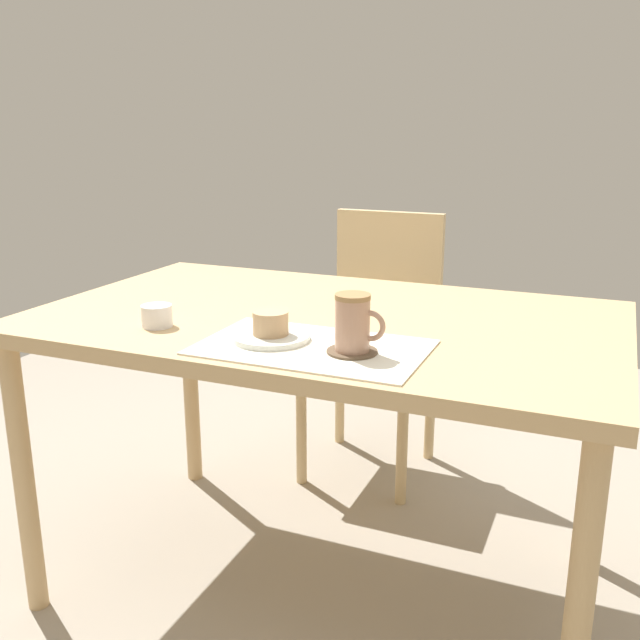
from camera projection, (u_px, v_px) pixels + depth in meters
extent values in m
cube|color=#9E9384|center=(324.00, 585.00, 1.93)|extent=(4.40, 4.40, 0.02)
cylinder|color=tan|center=(24.00, 480.00, 1.74)|extent=(0.05, 0.05, 0.71)
cylinder|color=tan|center=(578.00, 616.00, 1.26)|extent=(0.05, 0.05, 0.71)
cylinder|color=tan|center=(190.00, 381.00, 2.40)|extent=(0.05, 0.05, 0.71)
cylinder|color=tan|center=(596.00, 446.00, 1.92)|extent=(0.05, 0.05, 0.71)
cube|color=tan|center=(324.00, 322.00, 1.73)|extent=(1.39, 0.85, 0.04)
cylinder|color=#D1B27F|center=(402.00, 443.00, 2.27)|extent=(0.04, 0.04, 0.42)
cylinder|color=#D1B27F|center=(301.00, 425.00, 2.40)|extent=(0.04, 0.04, 0.42)
cylinder|color=#D1B27F|center=(431.00, 404.00, 2.58)|extent=(0.04, 0.04, 0.42)
cylinder|color=#D1B27F|center=(340.00, 390.00, 2.72)|extent=(0.04, 0.04, 0.42)
cube|color=#D1B27F|center=(369.00, 352.00, 2.43)|extent=(0.42, 0.42, 0.04)
cube|color=#D1B27F|center=(389.00, 273.00, 2.54)|extent=(0.39, 0.03, 0.44)
cube|color=silver|center=(312.00, 347.00, 1.47)|extent=(0.47, 0.29, 0.00)
cylinder|color=silver|center=(271.00, 337.00, 1.51)|extent=(0.17, 0.17, 0.01)
cylinder|color=tan|center=(271.00, 323.00, 1.50)|extent=(0.08, 0.08, 0.05)
cylinder|color=brown|center=(352.00, 351.00, 1.43)|extent=(0.10, 0.10, 0.00)
cylinder|color=tan|center=(352.00, 325.00, 1.41)|extent=(0.07, 0.07, 0.11)
cylinder|color=#9E7547|center=(353.00, 297.00, 1.40)|extent=(0.07, 0.07, 0.01)
torus|color=tan|center=(370.00, 326.00, 1.40)|extent=(0.06, 0.01, 0.06)
cylinder|color=white|center=(157.00, 316.00, 1.62)|extent=(0.07, 0.07, 0.05)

